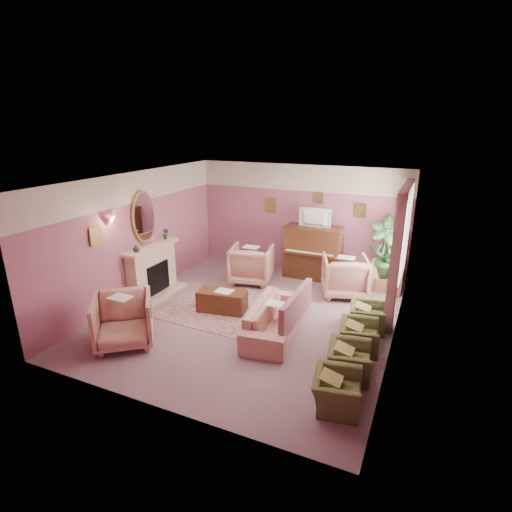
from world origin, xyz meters
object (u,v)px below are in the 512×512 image
at_px(floral_armchair_left, 251,262).
at_px(side_table, 382,275).
at_px(olive_chair_d, 367,313).
at_px(floral_armchair_front, 123,318).
at_px(sofa, 276,312).
at_px(olive_chair_b, 350,356).
at_px(floral_armchair_right, 345,274).
at_px(olive_chair_a, 337,386).
at_px(piano, 313,253).
at_px(coffee_table, 222,301).
at_px(olive_chair_c, 359,332).
at_px(television, 314,217).

bearing_deg(floral_armchair_left, side_table, 16.23).
bearing_deg(side_table, olive_chair_d, -89.59).
bearing_deg(floral_armchair_front, sofa, 32.78).
relative_size(sofa, olive_chair_b, 2.73).
bearing_deg(floral_armchair_right, olive_chair_a, -79.06).
height_order(floral_armchair_right, side_table, floral_armchair_right).
bearing_deg(floral_armchair_right, piano, 142.21).
height_order(coffee_table, olive_chair_a, olive_chair_a).
bearing_deg(coffee_table, olive_chair_a, -34.27).
xyz_separation_m(sofa, olive_chair_a, (1.54, -1.58, -0.09)).
relative_size(coffee_table, side_table, 1.43).
distance_m(floral_armchair_right, olive_chair_c, 2.35).
distance_m(coffee_table, olive_chair_a, 3.51).
relative_size(olive_chair_c, olive_chair_d, 1.00).
bearing_deg(television, floral_armchair_right, -35.93).
bearing_deg(floral_armchair_front, olive_chair_c, 21.81).
bearing_deg(piano, television, -90.00).
distance_m(television, olive_chair_d, 3.02).
height_order(floral_armchair_left, olive_chair_b, floral_armchair_left).
distance_m(olive_chair_a, olive_chair_c, 1.64).
distance_m(coffee_table, sofa, 1.43).
relative_size(olive_chair_b, side_table, 1.07).
relative_size(coffee_table, floral_armchair_front, 0.99).
bearing_deg(olive_chair_a, olive_chair_d, 90.00).
distance_m(sofa, floral_armchair_front, 2.75).
height_order(piano, sofa, piano).
bearing_deg(olive_chair_c, piano, 120.14).
bearing_deg(olive_chair_c, olive_chair_b, -90.00).
xyz_separation_m(olive_chair_a, olive_chair_d, (0.00, 2.46, 0.00)).
xyz_separation_m(floral_armchair_left, side_table, (3.02, 0.88, -0.16)).
bearing_deg(olive_chair_b, olive_chair_d, 90.00).
relative_size(television, olive_chair_c, 1.07).
bearing_deg(sofa, olive_chair_c, 2.04).
distance_m(sofa, floral_armchair_left, 2.59).
bearing_deg(sofa, olive_chair_d, 29.53).
height_order(floral_armchair_right, olive_chair_a, floral_armchair_right).
height_order(sofa, olive_chair_a, sofa).
bearing_deg(olive_chair_c, floral_armchair_left, 145.74).
height_order(television, side_table, television).
distance_m(floral_armchair_front, olive_chair_d, 4.53).
xyz_separation_m(sofa, floral_armchair_front, (-2.31, -1.49, 0.09)).
xyz_separation_m(coffee_table, olive_chair_a, (2.90, -1.98, 0.10)).
relative_size(sofa, olive_chair_a, 2.73).
xyz_separation_m(coffee_table, olive_chair_c, (2.90, -0.34, 0.10)).
distance_m(olive_chair_d, side_table, 2.12).
bearing_deg(floral_armchair_front, television, 64.61).
distance_m(olive_chair_b, olive_chair_c, 0.82).
xyz_separation_m(floral_armchair_right, olive_chair_d, (0.75, -1.40, -0.18)).
height_order(piano, floral_armchair_left, piano).
xyz_separation_m(coffee_table, floral_armchair_front, (-0.95, -1.88, 0.28)).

